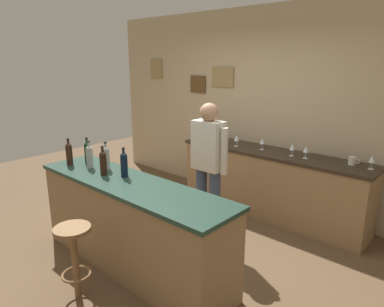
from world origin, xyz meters
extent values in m
plane|color=brown|center=(0.00, 0.00, 0.00)|extent=(10.00, 10.00, 0.00)
cube|color=tan|center=(0.00, 2.03, 1.40)|extent=(6.00, 0.06, 2.80)
cube|color=#997F4C|center=(-2.20, 1.99, 1.92)|extent=(0.29, 0.02, 0.34)
cube|color=brown|center=(-1.20, 1.99, 1.69)|extent=(0.31, 0.02, 0.27)
cube|color=#997F4C|center=(-0.70, 1.99, 1.82)|extent=(0.40, 0.02, 0.30)
cube|color=olive|center=(0.00, -0.40, 0.44)|extent=(2.34, 0.57, 0.88)
cube|color=#1E382D|center=(0.00, -0.40, 0.90)|extent=(2.38, 0.60, 0.04)
cube|color=olive|center=(0.40, 1.65, 0.43)|extent=(2.58, 0.53, 0.86)
cube|color=#2D2319|center=(0.40, 1.65, 0.88)|extent=(2.64, 0.56, 0.04)
cylinder|color=#384766|center=(0.28, 0.59, 0.43)|extent=(0.13, 0.13, 0.86)
cylinder|color=#384766|center=(0.08, 0.59, 0.43)|extent=(0.13, 0.13, 0.86)
cube|color=beige|center=(0.18, 0.59, 1.14)|extent=(0.36, 0.20, 0.56)
sphere|color=#A87A5B|center=(0.18, 0.59, 1.51)|extent=(0.21, 0.21, 0.21)
cylinder|color=beige|center=(0.40, 0.59, 1.11)|extent=(0.08, 0.08, 0.52)
cylinder|color=beige|center=(-0.04, 0.59, 1.11)|extent=(0.08, 0.08, 0.52)
cylinder|color=brown|center=(0.01, -1.04, 0.32)|extent=(0.06, 0.06, 0.65)
torus|color=brown|center=(0.01, -1.04, 0.22)|extent=(0.26, 0.26, 0.02)
cylinder|color=brown|center=(0.01, -1.04, 0.66)|extent=(0.32, 0.32, 0.03)
cylinder|color=black|center=(-0.97, -0.48, 1.02)|extent=(0.07, 0.07, 0.20)
sphere|color=black|center=(-0.97, -0.48, 1.13)|extent=(0.07, 0.07, 0.07)
cylinder|color=black|center=(-0.97, -0.48, 1.17)|extent=(0.03, 0.03, 0.09)
cylinder|color=black|center=(-0.97, -0.48, 1.22)|extent=(0.03, 0.03, 0.02)
cylinder|color=black|center=(-0.86, -0.32, 1.02)|extent=(0.07, 0.07, 0.20)
sphere|color=black|center=(-0.86, -0.32, 1.13)|extent=(0.07, 0.07, 0.07)
cylinder|color=black|center=(-0.86, -0.32, 1.17)|extent=(0.03, 0.03, 0.09)
cylinder|color=black|center=(-0.86, -0.32, 1.22)|extent=(0.03, 0.03, 0.02)
cylinder|color=#999E99|center=(-0.69, -0.40, 1.02)|extent=(0.07, 0.07, 0.20)
sphere|color=#999E99|center=(-0.69, -0.40, 1.13)|extent=(0.07, 0.07, 0.07)
cylinder|color=#999E99|center=(-0.69, -0.40, 1.17)|extent=(0.03, 0.03, 0.09)
cylinder|color=black|center=(-0.69, -0.40, 1.22)|extent=(0.03, 0.03, 0.02)
cylinder|color=#999E99|center=(-0.52, -0.30, 1.02)|extent=(0.07, 0.07, 0.20)
sphere|color=#999E99|center=(-0.52, -0.30, 1.13)|extent=(0.07, 0.07, 0.07)
cylinder|color=#999E99|center=(-0.52, -0.30, 1.17)|extent=(0.03, 0.03, 0.09)
cylinder|color=black|center=(-0.52, -0.30, 1.22)|extent=(0.03, 0.03, 0.02)
cylinder|color=black|center=(-0.38, -0.43, 1.02)|extent=(0.07, 0.07, 0.20)
sphere|color=black|center=(-0.38, -0.43, 1.13)|extent=(0.07, 0.07, 0.07)
cylinder|color=black|center=(-0.38, -0.43, 1.17)|extent=(0.03, 0.03, 0.09)
cylinder|color=black|center=(-0.38, -0.43, 1.22)|extent=(0.03, 0.03, 0.02)
cylinder|color=black|center=(-0.18, -0.32, 1.02)|extent=(0.07, 0.07, 0.20)
sphere|color=black|center=(-0.18, -0.32, 1.13)|extent=(0.07, 0.07, 0.07)
cylinder|color=black|center=(-0.18, -0.32, 1.17)|extent=(0.03, 0.03, 0.09)
cylinder|color=black|center=(-0.18, -0.32, 1.22)|extent=(0.03, 0.03, 0.02)
cylinder|color=silver|center=(-0.12, 1.57, 0.90)|extent=(0.06, 0.06, 0.00)
cylinder|color=silver|center=(-0.12, 1.57, 0.94)|extent=(0.01, 0.01, 0.07)
cone|color=silver|center=(-0.12, 1.57, 1.02)|extent=(0.07, 0.07, 0.08)
cylinder|color=silver|center=(0.25, 1.65, 0.90)|extent=(0.06, 0.06, 0.00)
cylinder|color=silver|center=(0.25, 1.65, 0.94)|extent=(0.01, 0.01, 0.07)
cone|color=silver|center=(0.25, 1.65, 1.02)|extent=(0.07, 0.07, 0.08)
cylinder|color=silver|center=(0.70, 1.62, 0.90)|extent=(0.06, 0.06, 0.00)
cylinder|color=silver|center=(0.70, 1.62, 0.94)|extent=(0.01, 0.01, 0.07)
cone|color=silver|center=(0.70, 1.62, 1.02)|extent=(0.07, 0.07, 0.08)
cylinder|color=silver|center=(0.87, 1.63, 0.90)|extent=(0.06, 0.06, 0.00)
cylinder|color=silver|center=(0.87, 1.63, 0.94)|extent=(0.01, 0.01, 0.07)
cone|color=silver|center=(0.87, 1.63, 1.02)|extent=(0.07, 0.07, 0.08)
cylinder|color=silver|center=(1.60, 1.70, 0.90)|extent=(0.06, 0.06, 0.00)
cylinder|color=silver|center=(1.60, 1.70, 0.94)|extent=(0.01, 0.01, 0.07)
cone|color=silver|center=(1.60, 1.70, 1.02)|extent=(0.07, 0.07, 0.08)
cylinder|color=silver|center=(1.39, 1.73, 0.95)|extent=(0.08, 0.08, 0.09)
torus|color=silver|center=(1.44, 1.73, 0.95)|extent=(0.06, 0.01, 0.06)
camera|label=1|loc=(2.59, -2.35, 2.07)|focal=32.44mm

